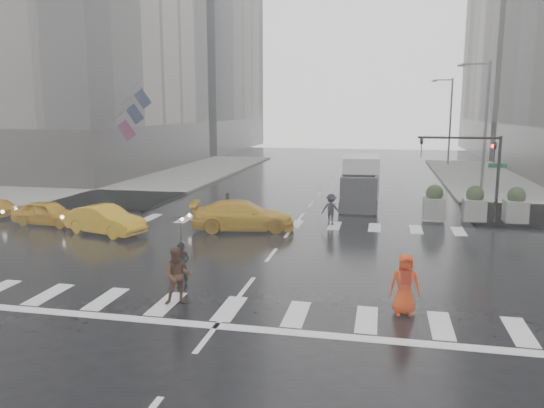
% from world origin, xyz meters
% --- Properties ---
extents(ground, '(120.00, 120.00, 0.00)m').
position_xyz_m(ground, '(0.00, 0.00, 0.00)').
color(ground, black).
rests_on(ground, ground).
extents(sidewalk_nw, '(35.00, 35.00, 0.15)m').
position_xyz_m(sidewalk_nw, '(-19.50, 17.50, 0.07)').
color(sidewalk_nw, slate).
rests_on(sidewalk_nw, ground).
extents(building_nw_far, '(26.05, 26.05, 44.00)m').
position_xyz_m(building_nw_far, '(-29.00, 56.00, 20.19)').
color(building_nw_far, '#605F59').
rests_on(building_nw_far, ground).
extents(road_markings, '(18.00, 48.00, 0.01)m').
position_xyz_m(road_markings, '(0.00, 0.00, 0.01)').
color(road_markings, silver).
rests_on(road_markings, ground).
extents(traffic_signal_pole, '(4.45, 0.42, 4.50)m').
position_xyz_m(traffic_signal_pole, '(9.01, 8.01, 3.22)').
color(traffic_signal_pole, black).
rests_on(traffic_signal_pole, ground).
extents(street_lamp_near, '(2.15, 0.22, 9.00)m').
position_xyz_m(street_lamp_near, '(10.87, 18.00, 4.95)').
color(street_lamp_near, '#59595B').
rests_on(street_lamp_near, ground).
extents(street_lamp_far, '(2.15, 0.22, 9.00)m').
position_xyz_m(street_lamp_far, '(10.87, 38.00, 4.95)').
color(street_lamp_far, '#59595B').
rests_on(street_lamp_far, ground).
extents(planter_west, '(1.10, 1.10, 1.80)m').
position_xyz_m(planter_west, '(7.00, 8.20, 0.98)').
color(planter_west, slate).
rests_on(planter_west, ground).
extents(planter_mid, '(1.10, 1.10, 1.80)m').
position_xyz_m(planter_mid, '(9.00, 8.20, 0.98)').
color(planter_mid, slate).
rests_on(planter_mid, ground).
extents(planter_east, '(1.10, 1.10, 1.80)m').
position_xyz_m(planter_east, '(11.00, 8.20, 0.98)').
color(planter_east, slate).
rests_on(planter_east, ground).
extents(flag_cluster, '(2.87, 3.06, 4.69)m').
position_xyz_m(flag_cluster, '(-15.08, 18.50, 5.64)').
color(flag_cluster, '#59595B').
rests_on(flag_cluster, ground).
extents(pedestrian_black, '(0.96, 0.98, 2.43)m').
position_xyz_m(pedestrian_black, '(-2.07, -4.50, 1.65)').
color(pedestrian_black, black).
rests_on(pedestrian_black, ground).
extents(pedestrian_brown, '(1.05, 0.94, 1.77)m').
position_xyz_m(pedestrian_brown, '(-1.62, -5.93, 0.89)').
color(pedestrian_brown, '#482719').
rests_on(pedestrian_brown, ground).
extents(pedestrian_orange, '(0.92, 0.65, 1.78)m').
position_xyz_m(pedestrian_orange, '(5.03, -5.35, 0.89)').
color(pedestrian_orange, red).
rests_on(pedestrian_orange, ground).
extents(pedestrian_far_a, '(0.96, 0.62, 1.59)m').
position_xyz_m(pedestrian_far_a, '(-3.46, 5.56, 0.79)').
color(pedestrian_far_a, black).
rests_on(pedestrian_far_a, ground).
extents(pedestrian_far_b, '(1.12, 0.76, 1.60)m').
position_xyz_m(pedestrian_far_b, '(1.80, 6.23, 0.80)').
color(pedestrian_far_b, black).
rests_on(pedestrian_far_b, ground).
extents(taxi_front, '(3.74, 1.73, 1.24)m').
position_xyz_m(taxi_front, '(-12.31, 3.22, 0.62)').
color(taxi_front, '#DA9B0B').
rests_on(taxi_front, ground).
extents(taxi_mid, '(4.33, 2.61, 1.35)m').
position_xyz_m(taxi_mid, '(-8.44, 2.00, 0.67)').
color(taxi_mid, '#DA9B0B').
rests_on(taxi_mid, ground).
extents(taxi_rear, '(4.76, 2.96, 1.45)m').
position_xyz_m(taxi_rear, '(-2.29, 4.12, 0.73)').
color(taxi_rear, '#DA9B0B').
rests_on(taxi_rear, ground).
extents(box_truck, '(2.13, 5.68, 3.02)m').
position_xyz_m(box_truck, '(3.00, 11.60, 1.61)').
color(box_truck, silver).
rests_on(box_truck, ground).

